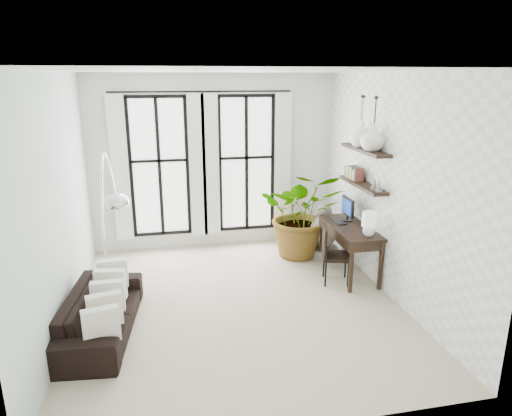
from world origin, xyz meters
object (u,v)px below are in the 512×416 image
object	(u,v)px
sofa	(101,313)
plant	(302,213)
desk	(351,231)
arc_lamp	(106,186)
desk_chair	(331,251)
buddha	(323,234)

from	to	relation	value
sofa	plant	distance (m)	3.85
desk	arc_lamp	distance (m)	3.77
sofa	plant	xyz separation A→B (m)	(3.24, 2.01, 0.51)
desk	arc_lamp	world-z (taller)	arc_lamp
sofa	arc_lamp	distance (m)	1.66
sofa	desk	bearing A→B (deg)	-68.69
desk_chair	buddha	distance (m)	1.11
arc_lamp	buddha	world-z (taller)	arc_lamp
plant	desk	distance (m)	1.11
arc_lamp	plant	bearing A→B (deg)	20.58
desk_chair	buddha	world-z (taller)	buddha
sofa	desk	world-z (taller)	desk
desk	sofa	bearing A→B (deg)	-164.85
buddha	plant	bearing A→B (deg)	165.11
desk_chair	arc_lamp	distance (m)	3.47
desk	desk_chair	bearing A→B (deg)	-155.40
arc_lamp	sofa	bearing A→B (deg)	-97.00
sofa	desk_chair	size ratio (longest dim) A/B	2.11
desk	buddha	bearing A→B (deg)	98.04
desk_chair	arc_lamp	size ratio (longest dim) A/B	0.42
arc_lamp	buddha	distance (m)	3.90
plant	arc_lamp	size ratio (longest dim) A/B	0.72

